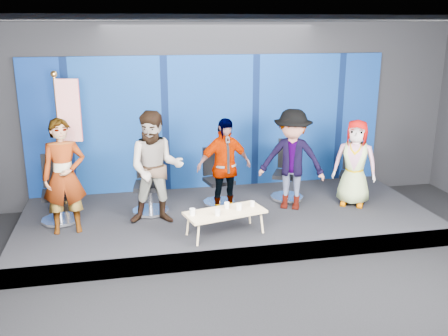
% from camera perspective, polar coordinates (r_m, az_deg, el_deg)
% --- Properties ---
extents(ground, '(10.00, 10.00, 0.00)m').
position_cam_1_polar(ground, '(6.73, 4.84, -14.91)').
color(ground, black).
rests_on(ground, ground).
extents(room_walls, '(10.02, 8.02, 3.51)m').
position_cam_1_polar(room_walls, '(5.86, 5.40, 5.89)').
color(room_walls, black).
rests_on(room_walls, ground).
extents(riser, '(7.00, 3.00, 0.30)m').
position_cam_1_polar(riser, '(8.84, 0.26, -5.87)').
color(riser, black).
rests_on(riser, ground).
extents(backdrop, '(7.00, 0.08, 2.60)m').
position_cam_1_polar(backdrop, '(9.79, -1.50, 5.19)').
color(backdrop, navy).
rests_on(backdrop, riser).
extents(chair_a, '(0.68, 0.68, 1.12)m').
position_cam_1_polar(chair_a, '(8.68, -18.35, -3.49)').
color(chair_a, silver).
rests_on(chair_a, riser).
extents(panelist_a, '(0.70, 0.49, 1.81)m').
position_cam_1_polar(panelist_a, '(8.05, -17.80, -0.94)').
color(panelist_a, black).
rests_on(panelist_a, riser).
extents(chair_b, '(0.72, 0.72, 1.15)m').
position_cam_1_polar(chair_b, '(8.73, -8.43, -2.63)').
color(chair_b, silver).
rests_on(chair_b, riser).
extents(panelist_b, '(0.98, 0.81, 1.86)m').
position_cam_1_polar(panelist_b, '(8.09, -7.81, -0.02)').
color(panelist_b, black).
rests_on(panelist_b, riser).
extents(chair_c, '(0.69, 0.69, 1.03)m').
position_cam_1_polar(chair_c, '(9.05, -0.72, -2.02)').
color(chair_c, silver).
rests_on(chair_c, riser).
extents(panelist_c, '(1.04, 0.60, 1.67)m').
position_cam_1_polar(panelist_c, '(8.43, 0.00, 0.14)').
color(panelist_c, black).
rests_on(panelist_c, riser).
extents(chair_d, '(0.83, 0.83, 1.10)m').
position_cam_1_polar(chair_d, '(9.39, 7.30, -1.34)').
color(chair_d, silver).
rests_on(chair_d, riser).
extents(panelist_d, '(1.32, 1.11, 1.78)m').
position_cam_1_polar(panelist_d, '(8.76, 7.77, 0.95)').
color(panelist_d, black).
rests_on(panelist_d, riser).
extents(chair_e, '(0.74, 0.74, 0.96)m').
position_cam_1_polar(chair_e, '(9.79, 14.37, -1.27)').
color(chair_e, silver).
rests_on(chair_e, riser).
extents(panelist_e, '(0.91, 0.81, 1.56)m').
position_cam_1_polar(panelist_e, '(9.18, 14.72, 0.56)').
color(panelist_e, black).
rests_on(panelist_e, riser).
extents(coffee_table, '(1.32, 0.80, 0.38)m').
position_cam_1_polar(coffee_table, '(7.74, 0.13, -5.18)').
color(coffee_table, tan).
rests_on(coffee_table, riser).
extents(mug_a, '(0.09, 0.09, 0.10)m').
position_cam_1_polar(mug_a, '(7.57, -3.63, -5.03)').
color(mug_a, silver).
rests_on(mug_a, coffee_table).
extents(mug_b, '(0.08, 0.08, 0.10)m').
position_cam_1_polar(mug_b, '(7.54, -0.73, -5.12)').
color(mug_b, silver).
rests_on(mug_b, coffee_table).
extents(mug_c, '(0.08, 0.08, 0.09)m').
position_cam_1_polar(mug_c, '(7.84, 0.33, -4.27)').
color(mug_c, silver).
rests_on(mug_c, coffee_table).
extents(mug_d, '(0.09, 0.09, 0.10)m').
position_cam_1_polar(mug_d, '(7.77, 1.72, -4.46)').
color(mug_d, silver).
rests_on(mug_d, coffee_table).
extents(mug_e, '(0.07, 0.07, 0.08)m').
position_cam_1_polar(mug_e, '(7.93, 3.26, -4.10)').
color(mug_e, silver).
rests_on(mug_e, coffee_table).
extents(flag_stand, '(0.55, 0.32, 2.42)m').
position_cam_1_polar(flag_stand, '(8.93, -17.53, 3.25)').
color(flag_stand, black).
rests_on(flag_stand, riser).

